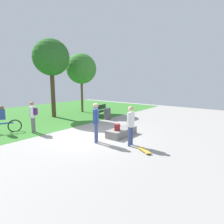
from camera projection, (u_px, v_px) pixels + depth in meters
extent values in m
plane|color=#9E9993|center=(90.00, 137.00, 9.67)|extent=(28.00, 28.00, 0.00)
cube|color=#387A2D|center=(14.00, 118.00, 14.55)|extent=(26.60, 11.81, 0.01)
cube|color=gray|center=(122.00, 132.00, 9.86)|extent=(1.82, 0.74, 0.37)
cube|color=maroon|center=(117.00, 127.00, 9.45)|extent=(0.32, 0.27, 0.32)
cylinder|color=#3F5184|center=(132.00, 136.00, 8.40)|extent=(0.12, 0.12, 0.85)
cylinder|color=#3F5184|center=(129.00, 137.00, 8.22)|extent=(0.12, 0.12, 0.85)
cube|color=white|center=(131.00, 120.00, 8.19)|extent=(0.34, 0.23, 0.63)
cylinder|color=white|center=(132.00, 118.00, 8.33)|extent=(0.09, 0.09, 0.58)
cylinder|color=white|center=(129.00, 120.00, 8.05)|extent=(0.09, 0.09, 0.58)
sphere|color=tan|center=(131.00, 109.00, 8.12)|extent=(0.23, 0.23, 0.23)
cylinder|color=#3F5184|center=(97.00, 132.00, 8.86)|extent=(0.12, 0.12, 0.89)
cylinder|color=#3F5184|center=(96.00, 134.00, 8.64)|extent=(0.12, 0.12, 0.89)
cube|color=#2D4799|center=(96.00, 116.00, 8.62)|extent=(0.38, 0.33, 0.67)
cylinder|color=#2D4799|center=(97.00, 115.00, 8.78)|extent=(0.09, 0.09, 0.61)
cylinder|color=#2D4799|center=(95.00, 116.00, 8.45)|extent=(0.09, 0.09, 0.61)
sphere|color=tan|center=(96.00, 106.00, 8.54)|extent=(0.24, 0.24, 0.24)
cube|color=gold|center=(144.00, 150.00, 7.64)|extent=(0.59, 0.79, 0.02)
cylinder|color=silver|center=(139.00, 149.00, 7.87)|extent=(0.05, 0.06, 0.06)
cylinder|color=silver|center=(142.00, 148.00, 7.93)|extent=(0.05, 0.06, 0.06)
cylinder|color=silver|center=(146.00, 154.00, 7.36)|extent=(0.05, 0.06, 0.06)
cylinder|color=silver|center=(149.00, 153.00, 7.41)|extent=(0.05, 0.06, 0.06)
cube|color=#1E4223|center=(102.00, 111.00, 15.01)|extent=(1.64, 0.61, 0.06)
cube|color=#1E4223|center=(100.00, 107.00, 15.08)|extent=(1.60, 0.24, 0.36)
cube|color=#2D2D33|center=(107.00, 112.00, 15.67)|extent=(0.12, 0.40, 0.45)
cube|color=#2D2D33|center=(97.00, 115.00, 14.43)|extent=(0.12, 0.40, 0.45)
cylinder|color=#4C3823|center=(53.00, 93.00, 14.71)|extent=(0.32, 0.32, 3.72)
sphere|color=#286623|center=(51.00, 57.00, 14.27)|extent=(2.72, 2.72, 2.72)
cylinder|color=brown|center=(82.00, 95.00, 17.18)|extent=(0.20, 0.20, 3.06)
sphere|color=#387F2D|center=(81.00, 69.00, 16.80)|extent=(2.65, 2.65, 2.65)
cylinder|color=#4C4C51|center=(107.00, 114.00, 13.96)|extent=(0.52, 0.52, 0.82)
cylinder|color=slate|center=(33.00, 126.00, 10.31)|extent=(0.12, 0.12, 0.83)
cylinder|color=slate|center=(34.00, 125.00, 10.52)|extent=(0.12, 0.12, 0.83)
cube|color=white|center=(32.00, 112.00, 10.30)|extent=(0.38, 0.35, 0.62)
cylinder|color=white|center=(31.00, 112.00, 10.13)|extent=(0.09, 0.09, 0.57)
cylinder|color=white|center=(34.00, 111.00, 10.46)|extent=(0.09, 0.09, 0.57)
sphere|color=#9E7556|center=(32.00, 104.00, 10.22)|extent=(0.22, 0.22, 0.22)
cube|color=#4C1E66|center=(35.00, 111.00, 10.29)|extent=(0.30, 0.28, 0.36)
torus|color=black|center=(15.00, 126.00, 10.57)|extent=(0.69, 0.33, 0.72)
cube|color=#2659A5|center=(3.00, 124.00, 10.27)|extent=(0.93, 0.41, 0.08)
cube|color=#2D4799|center=(2.00, 114.00, 10.19)|extent=(0.33, 0.27, 0.56)
sphere|color=brown|center=(2.00, 108.00, 10.13)|extent=(0.22, 0.22, 0.22)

